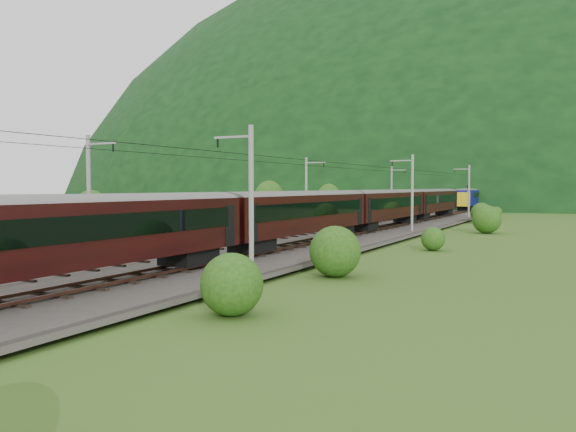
% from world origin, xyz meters
% --- Properties ---
extents(ground, '(600.00, 600.00, 0.00)m').
position_xyz_m(ground, '(0.00, 0.00, 0.00)').
color(ground, '#3B591B').
rests_on(ground, ground).
extents(railbed, '(14.00, 220.00, 0.30)m').
position_xyz_m(railbed, '(0.00, 10.00, 0.15)').
color(railbed, '#38332D').
rests_on(railbed, ground).
extents(track_left, '(2.40, 220.00, 0.27)m').
position_xyz_m(track_left, '(-2.40, 10.00, 0.37)').
color(track_left, '#512F22').
rests_on(track_left, railbed).
extents(track_right, '(2.40, 220.00, 0.27)m').
position_xyz_m(track_right, '(2.40, 10.00, 0.37)').
color(track_right, '#512F22').
rests_on(track_right, railbed).
extents(catenary_left, '(2.54, 192.28, 8.00)m').
position_xyz_m(catenary_left, '(-6.12, 32.00, 4.50)').
color(catenary_left, gray).
rests_on(catenary_left, railbed).
extents(catenary_right, '(2.54, 192.28, 8.00)m').
position_xyz_m(catenary_right, '(6.12, 32.00, 4.50)').
color(catenary_right, gray).
rests_on(catenary_right, railbed).
extents(overhead_wires, '(4.83, 198.00, 0.03)m').
position_xyz_m(overhead_wires, '(0.00, 10.00, 7.10)').
color(overhead_wires, black).
rests_on(overhead_wires, ground).
extents(mountain_main, '(504.00, 360.00, 244.00)m').
position_xyz_m(mountain_main, '(0.00, 260.00, 0.00)').
color(mountain_main, black).
rests_on(mountain_main, ground).
extents(mountain_ridge, '(336.00, 280.00, 132.00)m').
position_xyz_m(mountain_ridge, '(-120.00, 300.00, 0.00)').
color(mountain_ridge, black).
rests_on(mountain_ridge, ground).
extents(train, '(2.85, 157.06, 4.96)m').
position_xyz_m(train, '(2.40, 13.20, 3.40)').
color(train, black).
rests_on(train, ground).
extents(hazard_post_near, '(0.16, 0.16, 1.47)m').
position_xyz_m(hazard_post_near, '(-0.29, 63.85, 1.03)').
color(hazard_post_near, red).
rests_on(hazard_post_near, railbed).
extents(hazard_post_far, '(0.17, 0.17, 1.57)m').
position_xyz_m(hazard_post_far, '(0.44, 46.15, 1.08)').
color(hazard_post_far, red).
rests_on(hazard_post_far, railbed).
extents(signal, '(0.21, 0.21, 1.87)m').
position_xyz_m(signal, '(-3.30, 65.36, 1.40)').
color(signal, black).
rests_on(signal, railbed).
extents(vegetation_left, '(11.16, 144.35, 5.75)m').
position_xyz_m(vegetation_left, '(-14.14, 16.80, 2.28)').
color(vegetation_left, '#1C4612').
rests_on(vegetation_left, ground).
extents(vegetation_right, '(7.13, 107.96, 2.69)m').
position_xyz_m(vegetation_right, '(11.98, 10.52, 1.21)').
color(vegetation_right, '#1C4612').
rests_on(vegetation_right, ground).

